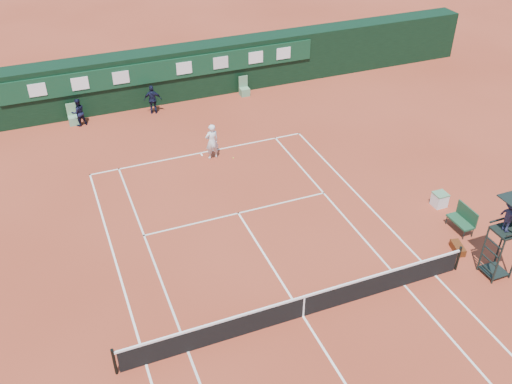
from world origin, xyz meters
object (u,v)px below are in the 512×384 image
player (212,142)px  tennis_net (304,306)px  cooler (440,199)px  umpire_chair (509,222)px  player_bench (463,218)px

player → tennis_net: bearing=82.5°
tennis_net → cooler: (8.36, 3.67, -0.18)m
umpire_chair → cooler: bearing=79.5°
tennis_net → player_bench: same height
umpire_chair → player: (-7.12, 11.93, -1.53)m
cooler → tennis_net: bearing=-156.3°
player_bench → player: bearing=129.7°
tennis_net → umpire_chair: size_ratio=3.77×
tennis_net → player: player is taller
umpire_chair → cooler: 4.95m
player_bench → cooler: player_bench is taller
cooler → player: player is taller
tennis_net → player_bench: (8.16, 1.92, 0.09)m
player_bench → player: size_ratio=0.65×
umpire_chair → player: umpire_chair is taller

